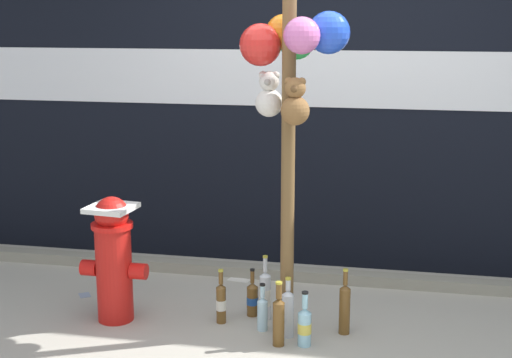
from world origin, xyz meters
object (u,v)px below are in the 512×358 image
(memorial_post, at_px, (291,26))
(bottle_0, at_px, (305,325))
(bottle_5, at_px, (252,298))
(bottle_2, at_px, (262,312))
(bottle_7, at_px, (265,295))
(bottle_3, at_px, (288,312))
(bottle_4, at_px, (345,307))
(bottle_1, at_px, (279,319))
(bottle_6, at_px, (221,302))
(fire_hydrant, at_px, (113,256))

(memorial_post, bearing_deg, bottle_0, -58.12)
(bottle_5, bearing_deg, memorial_post, -31.80)
(bottle_2, distance_m, bottle_5, 0.23)
(memorial_post, distance_m, bottle_0, 1.70)
(bottle_5, relative_size, bottle_7, 0.75)
(memorial_post, height_order, bottle_3, memorial_post)
(memorial_post, xyz_separation_m, bottle_5, (-0.25, 0.16, -1.69))
(bottle_0, height_order, bottle_4, bottle_4)
(bottle_0, relative_size, bottle_5, 1.06)
(bottle_4, bearing_deg, bottle_1, -146.67)
(bottle_2, xyz_separation_m, bottle_5, (-0.10, 0.21, -0.00))
(bottle_4, bearing_deg, memorial_post, -179.62)
(memorial_post, xyz_separation_m, bottle_1, (-0.02, -0.23, -1.65))
(bottle_1, bearing_deg, bottle_5, 120.96)
(bottle_0, height_order, bottle_2, bottle_0)
(bottle_2, distance_m, bottle_7, 0.17)
(bottle_5, relative_size, bottle_6, 0.90)
(bottle_1, xyz_separation_m, bottle_4, (0.36, 0.24, 0.01))
(bottle_4, height_order, bottle_6, bottle_4)
(bottle_5, height_order, bottle_7, bottle_7)
(fire_hydrant, height_order, bottle_1, fire_hydrant)
(fire_hydrant, distance_m, bottle_1, 1.10)
(bottle_0, relative_size, bottle_1, 0.85)
(memorial_post, xyz_separation_m, bottle_6, (-0.42, 0.01, -1.67))
(bottle_0, distance_m, bottle_1, 0.15)
(fire_hydrant, relative_size, bottle_1, 2.04)
(bottle_6, bearing_deg, bottle_0, -21.55)
(bottle_1, distance_m, bottle_2, 0.23)
(bottle_3, xyz_separation_m, bottle_4, (0.33, 0.11, 0.01))
(bottle_4, height_order, bottle_7, bottle_7)
(bottle_1, height_order, bottle_4, bottle_4)
(bottle_5, xyz_separation_m, bottle_6, (-0.17, -0.15, 0.02))
(bottle_2, bearing_deg, bottle_7, 95.13)
(bottle_1, bearing_deg, bottle_4, 33.33)
(bottle_5, bearing_deg, bottle_4, -14.58)
(bottle_1, relative_size, bottle_7, 0.93)
(bottle_6, bearing_deg, bottle_3, -14.81)
(bottle_6, xyz_separation_m, bottle_7, (0.26, 0.11, 0.02))
(bottle_2, bearing_deg, bottle_0, -29.71)
(bottle_1, xyz_separation_m, bottle_2, (-0.13, 0.18, -0.04))
(bottle_0, bearing_deg, bottle_4, 44.65)
(memorial_post, bearing_deg, fire_hydrant, -176.16)
(memorial_post, xyz_separation_m, bottle_7, (-0.16, 0.12, -1.65))
(bottle_7, bearing_deg, memorial_post, -36.29)
(fire_hydrant, relative_size, bottle_0, 2.40)
(bottle_3, xyz_separation_m, bottle_7, (-0.18, 0.23, 0.01))
(bottle_6, bearing_deg, bottle_1, -31.22)
(bottle_1, bearing_deg, bottle_2, 125.13)
(bottle_3, bearing_deg, bottle_0, -41.82)
(bottle_1, xyz_separation_m, bottle_7, (-0.15, 0.35, 0.00))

